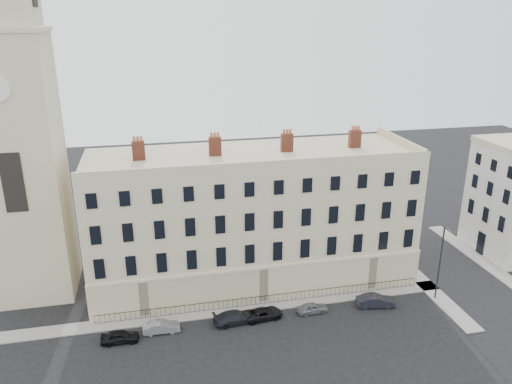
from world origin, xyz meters
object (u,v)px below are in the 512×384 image
car_d (263,314)px  car_f (376,301)px  streetlamp (441,260)px  car_e (312,308)px  car_a (120,337)px  car_c (235,317)px  car_b (161,327)px

car_d → car_f: 12.18m
streetlamp → car_e: bearing=-173.9°
car_a → streetlamp: (33.40, 0.40, 4.15)m
car_c → car_e: car_c is taller
car_a → car_c: size_ratio=0.81×
car_b → car_d: bearing=-88.5°
car_c → car_d: bearing=-93.3°
car_c → car_e: 8.19m
car_d → car_e: 5.24m
car_b → car_f: 22.43m
car_a → car_f: car_f is taller
car_b → car_c: bearing=-89.4°
car_a → car_c: car_c is taller
car_a → streetlamp: bearing=-87.9°
car_b → streetlamp: (29.50, -0.37, 4.17)m
car_b → car_f: size_ratio=0.88×
car_a → car_e: bearing=-86.1°
car_f → car_a: bearing=100.7°
car_b → car_d: (10.25, 0.13, -0.03)m
car_e → streetlamp: 14.63m
car_a → car_b: bearing=-77.3°
car_f → car_b: bearing=98.9°
car_c → car_f: car_f is taller
car_d → car_e: (5.24, -0.08, -0.01)m
car_d → car_b: bearing=84.8°
car_a → streetlamp: streetlamp is taller
car_d → streetlamp: size_ratio=0.47×
car_a → streetlamp: 33.65m
car_e → car_d: bearing=87.0°
car_a → car_d: (14.15, 0.91, -0.05)m
car_c → car_f: bearing=-97.3°
car_c → car_e: (8.19, 0.07, -0.09)m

